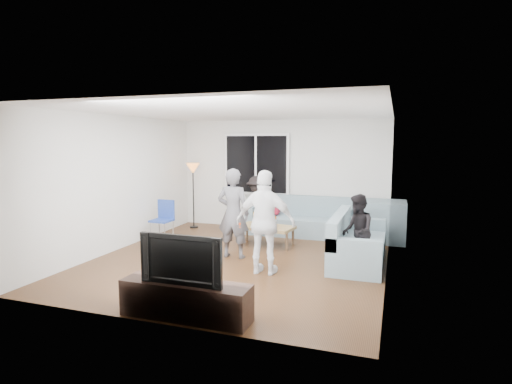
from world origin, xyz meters
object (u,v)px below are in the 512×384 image
(sofa_right_section, at_px, (359,238))
(player_left, at_px, (233,213))
(television, at_px, (185,258))
(spectator_back, at_px, (257,204))
(floor_lamp, at_px, (193,196))
(tv_console, at_px, (186,300))
(spectator_right, at_px, (357,231))
(player_right, at_px, (265,223))
(coffee_table, at_px, (266,236))
(sofa_back_section, at_px, (299,216))
(side_chair, at_px, (162,221))

(sofa_right_section, distance_m, player_left, 2.25)
(television, bearing_deg, spectator_back, 98.71)
(floor_lamp, distance_m, tv_console, 5.27)
(spectator_right, height_order, television, spectator_right)
(player_left, bearing_deg, player_right, 138.83)
(player_right, xyz_separation_m, tv_console, (-0.40, -1.90, -0.61))
(floor_lamp, bearing_deg, player_left, -48.02)
(coffee_table, height_order, tv_console, tv_console)
(coffee_table, xyz_separation_m, television, (0.13, -3.61, 0.54))
(player_left, distance_m, spectator_back, 2.24)
(floor_lamp, relative_size, television, 1.50)
(sofa_back_section, distance_m, spectator_back, 1.05)
(sofa_back_section, bearing_deg, player_left, -108.17)
(floor_lamp, distance_m, player_right, 3.90)
(sofa_back_section, relative_size, player_right, 1.39)
(coffee_table, height_order, spectator_right, spectator_right)
(player_right, xyz_separation_m, spectator_right, (1.35, 0.78, -0.21))
(sofa_right_section, distance_m, player_right, 1.79)
(sofa_back_section, bearing_deg, television, -93.43)
(coffee_table, bearing_deg, sofa_back_section, 70.32)
(spectator_back, bearing_deg, sofa_back_section, 13.17)
(side_chair, bearing_deg, sofa_back_section, 33.06)
(sofa_back_section, bearing_deg, sofa_right_section, -50.34)
(player_right, distance_m, spectator_right, 1.57)
(side_chair, distance_m, tv_console, 3.99)
(player_right, bearing_deg, player_left, -39.12)
(coffee_table, xyz_separation_m, player_right, (0.53, -1.71, 0.63))
(sofa_right_section, relative_size, floor_lamp, 1.28)
(sofa_back_section, xyz_separation_m, television, (-0.29, -4.77, 0.31))
(sofa_back_section, bearing_deg, side_chair, -149.60)
(player_right, relative_size, tv_console, 1.04)
(side_chair, height_order, tv_console, side_chair)
(spectator_right, bearing_deg, player_left, -103.36)
(spectator_back, distance_m, tv_console, 4.87)
(spectator_back, bearing_deg, player_right, -53.82)
(coffee_table, relative_size, television, 1.06)
(floor_lamp, relative_size, tv_console, 0.97)
(coffee_table, bearing_deg, side_chair, -170.48)
(sofa_back_section, xyz_separation_m, player_left, (-0.71, -2.18, 0.39))
(television, bearing_deg, coffee_table, 92.05)
(sofa_right_section, distance_m, television, 3.49)
(player_left, distance_m, player_right, 1.08)
(side_chair, xyz_separation_m, television, (2.32, -3.24, 0.31))
(spectator_right, bearing_deg, side_chair, -113.44)
(spectator_right, relative_size, television, 1.19)
(sofa_right_section, xyz_separation_m, player_right, (-1.35, -1.11, 0.40))
(player_right, bearing_deg, coffee_table, -71.97)
(sofa_right_section, bearing_deg, spectator_back, 54.14)
(floor_lamp, xyz_separation_m, player_left, (1.89, -2.10, 0.03))
(sofa_back_section, distance_m, television, 4.79)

